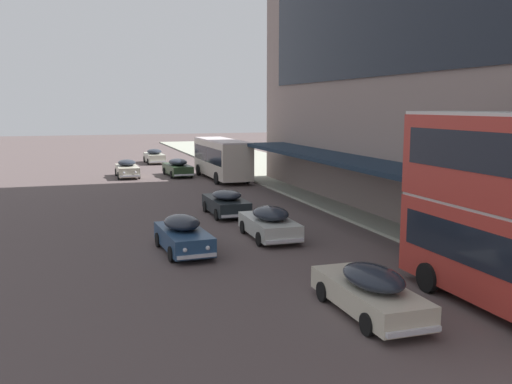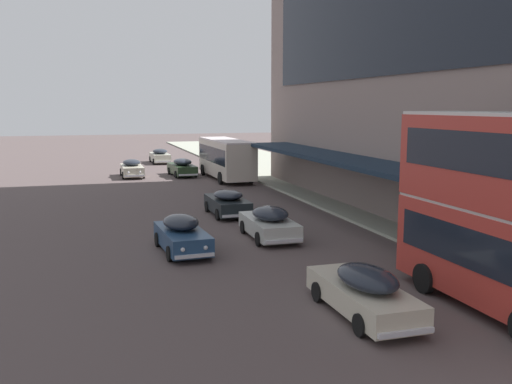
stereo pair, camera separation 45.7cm
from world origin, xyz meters
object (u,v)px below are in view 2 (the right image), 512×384
object	(u,v)px
sedan_oncoming_front	(182,167)
sedan_second_mid	(228,203)
sedan_far_back	(364,291)
transit_bus_kerbside_rear	(226,157)
sedan_trailing_mid	(132,168)
sedan_second_near	(182,234)
sedan_trailing_near	(269,223)
sedan_lead_near	(160,156)

from	to	relation	value
sedan_oncoming_front	sedan_second_mid	bearing A→B (deg)	-91.87
sedan_oncoming_front	sedan_far_back	distance (m)	35.55
transit_bus_kerbside_rear	sedan_second_mid	bearing A→B (deg)	-103.66
sedan_oncoming_front	sedan_trailing_mid	distance (m)	4.39
sedan_oncoming_front	sedan_second_near	xyz separation A→B (m)	(-4.50, -26.50, -0.01)
sedan_trailing_mid	sedan_second_near	distance (m)	27.11
sedan_trailing_mid	sedan_second_near	world-z (taller)	sedan_second_near
sedan_trailing_near	transit_bus_kerbside_rear	bearing A→B (deg)	81.30
transit_bus_kerbside_rear	sedan_oncoming_front	xyz separation A→B (m)	(-3.20, 3.35, -1.15)
sedan_trailing_mid	sedan_lead_near	bearing A→B (deg)	71.14
transit_bus_kerbside_rear	sedan_trailing_mid	bearing A→B (deg)	152.30
sedan_oncoming_front	sedan_second_mid	xyz separation A→B (m)	(-0.62, -19.07, -0.04)
transit_bus_kerbside_rear	sedan_lead_near	size ratio (longest dim) A/B	1.95
sedan_lead_near	sedan_second_mid	size ratio (longest dim) A/B	1.12
sedan_lead_near	sedan_trailing_mid	distance (m)	12.25
sedan_far_back	sedan_lead_near	xyz separation A→B (m)	(0.19, 47.75, 0.02)
sedan_trailing_mid	sedan_second_mid	xyz separation A→B (m)	(3.72, -19.68, -0.03)
transit_bus_kerbside_rear	sedan_trailing_mid	world-z (taller)	transit_bus_kerbside_rear
sedan_lead_near	sedan_second_mid	world-z (taller)	sedan_lead_near
sedan_oncoming_front	sedan_lead_near	size ratio (longest dim) A/B	1.01
sedan_lead_near	sedan_second_mid	bearing A→B (deg)	-90.44
sedan_trailing_near	sedan_second_near	bearing A→B (deg)	-164.07
sedan_trailing_mid	sedan_trailing_near	size ratio (longest dim) A/B	1.05
sedan_far_back	sedan_trailing_near	xyz separation A→B (m)	(0.42, 10.28, 0.01)
sedan_trailing_near	sedan_second_near	xyz separation A→B (m)	(-4.35, -1.24, 0.01)
sedan_far_back	sedan_trailing_mid	bearing A→B (deg)	95.96
sedan_lead_near	sedan_trailing_mid	world-z (taller)	sedan_lead_near
transit_bus_kerbside_rear	sedan_trailing_near	bearing A→B (deg)	-98.70
sedan_oncoming_front	sedan_lead_near	distance (m)	12.21
sedan_trailing_mid	sedan_far_back	bearing A→B (deg)	-84.04
sedan_trailing_mid	sedan_trailing_near	xyz separation A→B (m)	(4.19, -25.87, -0.00)
sedan_second_near	sedan_second_mid	xyz separation A→B (m)	(3.88, 7.43, -0.04)
sedan_second_mid	sedan_second_near	bearing A→B (deg)	-117.56
sedan_lead_near	sedan_trailing_near	bearing A→B (deg)	-89.65
sedan_far_back	sedan_trailing_near	bearing A→B (deg)	87.68
transit_bus_kerbside_rear	sedan_second_mid	xyz separation A→B (m)	(-3.82, -15.72, -1.20)
transit_bus_kerbside_rear	sedan_second_near	world-z (taller)	transit_bus_kerbside_rear
sedan_trailing_mid	sedan_trailing_near	distance (m)	26.21
sedan_far_back	sedan_trailing_near	distance (m)	10.29
sedan_lead_near	sedan_second_mid	xyz separation A→B (m)	(-0.24, -31.27, -0.04)
transit_bus_kerbside_rear	sedan_trailing_mid	size ratio (longest dim) A/B	2.06
transit_bus_kerbside_rear	sedan_oncoming_front	bearing A→B (deg)	133.67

